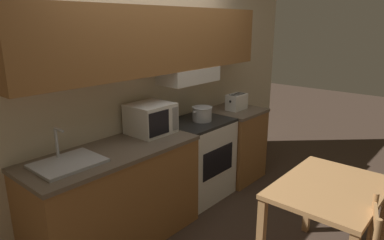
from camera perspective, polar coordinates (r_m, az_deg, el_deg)
The scene contains 10 objects.
ground_plane at distance 4.03m, azimuth -6.72°, elevation -13.34°, with size 16.00×16.00×0.00m, color #3D2D23.
wall_back at distance 3.51m, azimuth -6.66°, elevation 8.48°, with size 5.36×0.38×2.55m.
lower_counter_main at distance 3.21m, azimuth -12.53°, elevation -12.48°, with size 1.57×0.65×0.91m.
lower_counter_right_stub at distance 4.46m, azimuth 6.93°, elevation -3.90°, with size 0.65×0.65×0.91m.
stove_range at distance 3.95m, azimuth 0.92°, elevation -6.51°, with size 0.74×0.59×0.91m.
cooking_pot at distance 3.78m, azimuth 1.69°, elevation 1.10°, with size 0.30×0.23×0.16m.
microwave at distance 3.37m, azimuth -6.90°, elevation 0.26°, with size 0.41×0.38×0.30m.
toaster at distance 4.30m, azimuth 7.44°, elevation 3.03°, with size 0.28×0.16×0.20m.
sink_basin at distance 2.81m, azimuth -19.97°, elevation -6.67°, with size 0.50×0.39×0.27m.
dining_table at distance 2.92m, azimuth 21.82°, elevation -12.22°, with size 0.98×0.72×0.76m.
Camera 1 is at (-2.34, -2.62, 1.97)m, focal length 32.00 mm.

